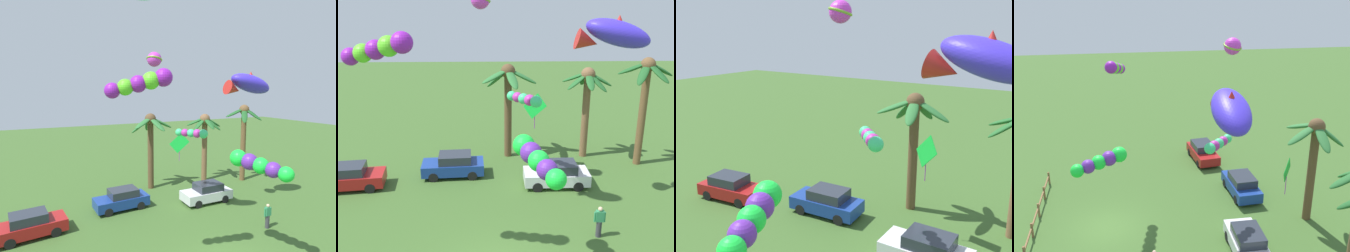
{
  "view_description": "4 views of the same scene",
  "coord_description": "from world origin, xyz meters",
  "views": [
    {
      "loc": [
        -8.15,
        -10.02,
        8.72
      ],
      "look_at": [
        -0.58,
        5.93,
        6.45
      ],
      "focal_mm": 29.87,
      "sensor_mm": 36.0,
      "label": 1
    },
    {
      "loc": [
        -0.07,
        -12.15,
        10.44
      ],
      "look_at": [
        0.45,
        4.54,
        4.91
      ],
      "focal_mm": 38.79,
      "sensor_mm": 36.0,
      "label": 2
    },
    {
      "loc": [
        8.67,
        -6.63,
        10.15
      ],
      "look_at": [
        0.86,
        5.39,
        6.43
      ],
      "focal_mm": 41.1,
      "sensor_mm": 36.0,
      "label": 3
    },
    {
      "loc": [
        22.04,
        1.26,
        14.64
      ],
      "look_at": [
        1.2,
        4.43,
        6.85
      ],
      "focal_mm": 44.19,
      "sensor_mm": 36.0,
      "label": 4
    }
  ],
  "objects": [
    {
      "name": "parked_car_1",
      "position": [
        -2.77,
        9.26,
        0.75
      ],
      "size": [
        4.01,
        1.96,
        1.51
      ],
      "color": "navy",
      "rests_on": "ground"
    },
    {
      "name": "palm_tree_0",
      "position": [
        0.82,
        12.46,
        4.87
      ],
      "size": [
        3.97,
        3.84,
        6.72
      ],
      "color": "brown",
      "rests_on": "ground"
    },
    {
      "name": "kite_diamond_6",
      "position": [
        2.47,
        10.16,
        4.33
      ],
      "size": [
        1.41,
        0.99,
        2.36
      ],
      "color": "green"
    },
    {
      "name": "kite_ball_5",
      "position": [
        -0.78,
        7.64,
        10.77
      ],
      "size": [
        1.52,
        1.52,
        0.99
      ],
      "color": "#DA39D2"
    },
    {
      "name": "kite_fish_3",
      "position": [
        5.73,
        5.82,
        9.14
      ],
      "size": [
        3.91,
        1.77,
        2.04
      ],
      "color": "#402DE2"
    },
    {
      "name": "kite_tube_1",
      "position": [
        1.43,
        0.01,
        5.14
      ],
      "size": [
        1.72,
        3.0,
        1.17
      ],
      "color": "#1BF03D"
    },
    {
      "name": "parked_car_0",
      "position": [
        -8.78,
        7.71,
        0.75
      ],
      "size": [
        4.08,
        2.18,
        1.51
      ],
      "color": "#A51919",
      "rests_on": "ground"
    },
    {
      "name": "kite_tube_0",
      "position": [
        1.51,
        6.39,
        5.78
      ],
      "size": [
        1.77,
        1.85,
        0.62
      ],
      "color": "#3DE284"
    },
    {
      "name": "parked_car_2",
      "position": [
        3.63,
        7.71,
        0.75
      ],
      "size": [
        3.9,
        1.75,
        1.51
      ],
      "color": "silver",
      "rests_on": "ground"
    }
  ]
}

